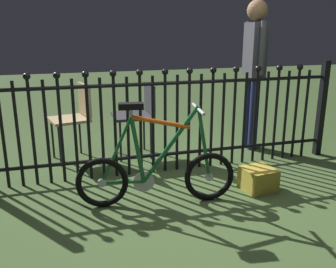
# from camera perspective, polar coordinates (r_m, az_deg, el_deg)

# --- Properties ---
(ground_plane) EXTENTS (20.00, 20.00, 0.00)m
(ground_plane) POSITION_cam_1_polar(r_m,az_deg,el_deg) (3.34, 3.74, -9.90)
(ground_plane) COLOR #3F572D
(iron_fence) EXTENTS (3.74, 0.07, 1.10)m
(iron_fence) POSITION_cam_1_polar(r_m,az_deg,el_deg) (3.78, -0.83, 2.38)
(iron_fence) COLOR black
(iron_fence) RESTS_ON ground
(bicycle) EXTENTS (1.34, 0.40, 0.88)m
(bicycle) POSITION_cam_1_polar(r_m,az_deg,el_deg) (3.14, -1.81, -5.70)
(bicycle) COLOR black
(bicycle) RESTS_ON ground
(chair_tan) EXTENTS (0.49, 0.48, 0.85)m
(chair_tan) POSITION_cam_1_polar(r_m,az_deg,el_deg) (4.30, -13.96, 3.05)
(chair_tan) COLOR black
(chair_tan) RESTS_ON ground
(chair_charcoal) EXTENTS (0.44, 0.44, 0.84)m
(chair_charcoal) POSITION_cam_1_polar(r_m,az_deg,el_deg) (4.30, -4.47, 3.50)
(chair_charcoal) COLOR black
(chair_charcoal) RESTS_ON ground
(person_visitor) EXTENTS (0.24, 0.47, 1.76)m
(person_visitor) POSITION_cam_1_polar(r_m,az_deg,el_deg) (4.61, 13.06, 10.78)
(person_visitor) COLOR #191E3F
(person_visitor) RESTS_ON ground
(display_crate) EXTENTS (0.31, 0.31, 0.21)m
(display_crate) POSITION_cam_1_polar(r_m,az_deg,el_deg) (3.57, 13.62, -6.72)
(display_crate) COLOR #B29933
(display_crate) RESTS_ON ground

